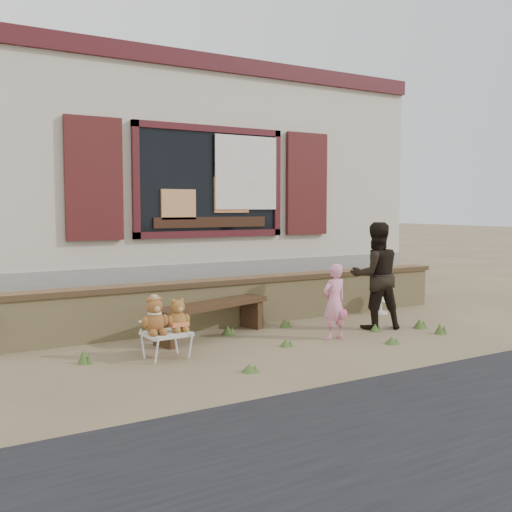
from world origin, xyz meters
TOP-DOWN VIEW (x-y plane):
  - ground at (0.00, 0.00)m, footprint 80.00×80.00m
  - shopfront at (0.00, 4.49)m, footprint 8.04×5.13m
  - brick_wall at (0.00, 1.00)m, footprint 7.10×0.36m
  - bench at (-0.75, 0.46)m, footprint 1.78×0.86m
  - folding_chair at (-1.66, -0.26)m, footprint 0.49×0.44m
  - teddy_bear_left at (-1.80, -0.27)m, footprint 0.32×0.28m
  - teddy_bear_right at (-1.52, -0.25)m, footprint 0.28×0.25m
  - child at (0.51, -0.46)m, footprint 0.36×0.24m
  - adult at (1.42, -0.21)m, footprint 0.85×0.75m
  - fan_right at (2.27, 0.59)m, footprint 0.30×0.20m
  - grass_tufts at (0.29, -0.38)m, footprint 4.61×1.86m

SIDE VIEW (x-z plane):
  - ground at x=0.00m, z-range 0.00..0.00m
  - grass_tufts at x=0.29m, z-range -0.02..0.13m
  - fan_right at x=2.27m, z-range 0.00..0.47m
  - folding_chair at x=-1.66m, z-range 0.12..0.41m
  - bench at x=-0.75m, z-range 0.10..0.55m
  - brick_wall at x=0.00m, z-range 0.01..0.67m
  - teddy_bear_right at x=-1.52m, z-range 0.29..0.66m
  - child at x=0.51m, z-range 0.00..0.95m
  - teddy_bear_left at x=-1.80m, z-range 0.29..0.71m
  - adult at x=1.42m, z-range 0.00..1.46m
  - shopfront at x=0.00m, z-range 0.00..4.00m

